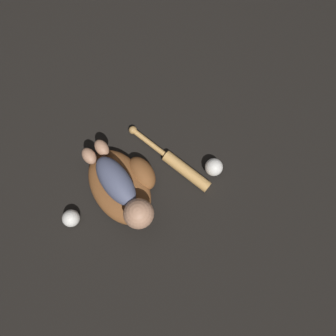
% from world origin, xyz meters
% --- Properties ---
extents(ground_plane, '(6.00, 6.00, 0.00)m').
position_xyz_m(ground_plane, '(0.00, 0.00, 0.00)').
color(ground_plane, black).
extents(baseball_glove, '(0.38, 0.31, 0.10)m').
position_xyz_m(baseball_glove, '(0.03, 0.03, 0.05)').
color(baseball_glove, brown).
rests_on(baseball_glove, ground).
extents(baby_figure, '(0.41, 0.17, 0.11)m').
position_xyz_m(baby_figure, '(0.07, 0.01, 0.15)').
color(baby_figure, '#4C516B').
rests_on(baby_figure, baseball_glove).
extents(baseball_bat, '(0.43, 0.08, 0.05)m').
position_xyz_m(baseball_bat, '(0.13, 0.25, 0.02)').
color(baseball_bat, tan).
rests_on(baseball_bat, ground).
extents(baseball, '(0.08, 0.08, 0.08)m').
position_xyz_m(baseball, '(0.25, 0.35, 0.04)').
color(baseball, white).
rests_on(baseball, ground).
extents(baseball_spare, '(0.07, 0.07, 0.07)m').
position_xyz_m(baseball_spare, '(-0.02, -0.21, 0.04)').
color(baseball_spare, white).
rests_on(baseball_spare, ground).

